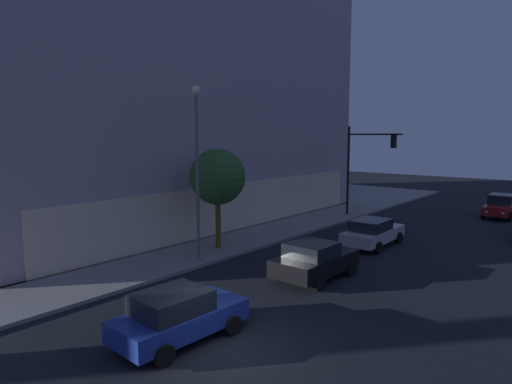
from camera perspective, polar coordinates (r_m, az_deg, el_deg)
ground_plane at (r=13.09m, az=-3.97°, el=-20.19°), size 120.00×120.00×0.00m
modern_building at (r=35.54m, az=-15.52°, el=13.96°), size 29.44×21.42×20.79m
traffic_light_far_corner at (r=32.88m, az=13.86°, el=4.34°), size 0.32×4.14×6.60m
street_lamp_sidewalk at (r=20.67m, az=-7.69°, el=5.10°), size 0.44×0.44×8.19m
sidewalk_tree at (r=22.89m, az=-5.03°, el=1.95°), size 2.93×2.93×5.25m
car_blue at (r=13.63m, az=-10.13°, el=-15.50°), size 4.14×2.21×1.54m
car_black at (r=18.98m, az=7.63°, el=-8.77°), size 4.16×2.33×1.60m
car_silver at (r=25.09m, az=14.96°, el=-5.07°), size 4.65×2.09×1.51m
car_red at (r=37.43m, az=29.23°, el=-1.59°), size 4.37×2.05×1.70m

